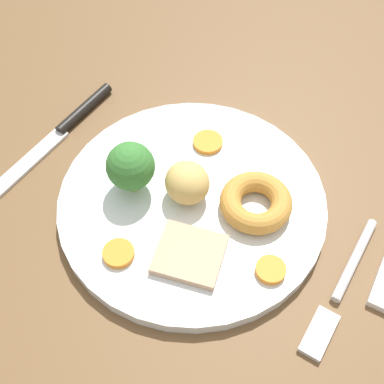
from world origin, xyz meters
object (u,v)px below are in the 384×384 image
at_px(dinner_plate, 192,202).
at_px(carrot_coin_side, 208,142).
at_px(roast_potato_left, 187,183).
at_px(fork, 341,288).
at_px(carrot_coin_front, 119,253).
at_px(yorkshire_pudding, 256,202).
at_px(broccoli_floret, 131,167).
at_px(carrot_coin_back, 271,270).
at_px(knife, 65,127).
at_px(meat_slice_main, 190,254).

height_order(dinner_plate, carrot_coin_side, carrot_coin_side).
xyz_separation_m(roast_potato_left, fork, (-0.17, 0.01, -0.03)).
bearing_deg(carrot_coin_front, yorkshire_pudding, -126.00).
bearing_deg(broccoli_floret, roast_potato_left, -158.59).
height_order(yorkshire_pudding, broccoli_floret, broccoli_floret).
xyz_separation_m(carrot_coin_side, fork, (-0.19, 0.08, -0.01)).
bearing_deg(dinner_plate, carrot_coin_front, 75.82).
xyz_separation_m(yorkshire_pudding, carrot_coin_side, (0.08, -0.05, -0.01)).
bearing_deg(carrot_coin_front, carrot_coin_back, -154.76).
xyz_separation_m(carrot_coin_back, knife, (0.28, -0.04, -0.01)).
xyz_separation_m(carrot_coin_side, knife, (0.15, 0.06, -0.01)).
xyz_separation_m(dinner_plate, carrot_coin_side, (0.02, -0.07, 0.01)).
bearing_deg(knife, carrot_coin_side, 111.92).
bearing_deg(meat_slice_main, fork, -159.01).
bearing_deg(roast_potato_left, dinner_plate, 173.62).
relative_size(dinner_plate, broccoli_floret, 4.69).
bearing_deg(knife, meat_slice_main, 73.49).
bearing_deg(roast_potato_left, broccoli_floret, 21.41).
xyz_separation_m(broccoli_floret, fork, (-0.22, -0.01, -0.04)).
xyz_separation_m(meat_slice_main, carrot_coin_side, (0.06, -0.12, -0.00)).
xyz_separation_m(meat_slice_main, carrot_coin_front, (0.06, 0.03, -0.00)).
distance_m(carrot_coin_side, broccoli_floret, 0.10).
bearing_deg(dinner_plate, knife, -3.98).
bearing_deg(meat_slice_main, carrot_coin_side, -65.81).
distance_m(meat_slice_main, broccoli_floret, 0.10).
height_order(roast_potato_left, knife, roast_potato_left).
distance_m(dinner_plate, fork, 0.16).
xyz_separation_m(dinner_plate, fork, (-0.16, 0.01, -0.00)).
bearing_deg(fork, carrot_coin_front, -66.26).
relative_size(meat_slice_main, carrot_coin_back, 2.17).
xyz_separation_m(carrot_coin_front, fork, (-0.18, -0.08, -0.01)).
bearing_deg(carrot_coin_front, roast_potato_left, -100.57).
height_order(yorkshire_pudding, carrot_coin_back, yorkshire_pudding).
height_order(broccoli_floret, knife, broccoli_floret).
relative_size(yorkshire_pudding, knife, 0.38).
relative_size(meat_slice_main, broccoli_floret, 1.06).
bearing_deg(broccoli_floret, fork, -176.65).
relative_size(roast_potato_left, broccoli_floret, 0.80).
distance_m(roast_potato_left, carrot_coin_side, 0.07).
relative_size(meat_slice_main, carrot_coin_front, 2.07).
xyz_separation_m(dinner_plate, yorkshire_pudding, (-0.06, -0.02, 0.02)).
relative_size(carrot_coin_back, fork, 0.18).
bearing_deg(knife, dinner_plate, 87.64).
distance_m(meat_slice_main, carrot_coin_front, 0.06).
distance_m(carrot_coin_front, carrot_coin_back, 0.14).
relative_size(yorkshire_pudding, carrot_coin_front, 2.41).
distance_m(dinner_plate, meat_slice_main, 0.07).
distance_m(carrot_coin_front, carrot_coin_side, 0.16).
bearing_deg(carrot_coin_back, fork, -158.08).
xyz_separation_m(dinner_plate, meat_slice_main, (-0.03, 0.06, 0.01)).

